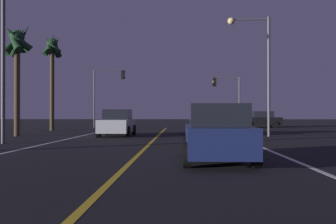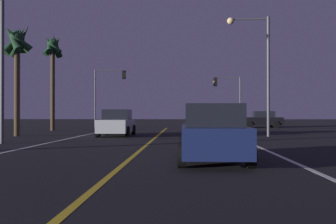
{
  "view_description": "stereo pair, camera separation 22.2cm",
  "coord_description": "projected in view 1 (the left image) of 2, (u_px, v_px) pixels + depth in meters",
  "views": [
    {
      "loc": [
        1.46,
        -0.66,
        1.42
      ],
      "look_at": [
        0.51,
        27.59,
        1.56
      ],
      "focal_mm": 40.06,
      "sensor_mm": 36.0,
      "label": 1
    },
    {
      "loc": [
        1.68,
        -0.66,
        1.42
      ],
      "look_at": [
        0.51,
        27.59,
        1.56
      ],
      "focal_mm": 40.06,
      "sensor_mm": 36.0,
      "label": 2
    }
  ],
  "objects": [
    {
      "name": "lane_edge_right",
      "position": [
        261.0,
        147.0,
        16.03
      ],
      "size": [
        0.16,
        43.02,
        0.01
      ],
      "primitive_type": "cube",
      "color": "silver",
      "rests_on": "ground"
    },
    {
      "name": "lane_edge_left",
      "position": [
        35.0,
        146.0,
        16.36
      ],
      "size": [
        0.16,
        43.02,
        0.01
      ],
      "primitive_type": "cube",
      "color": "silver",
      "rests_on": "ground"
    },
    {
      "name": "lane_center_divider",
      "position": [
        147.0,
        146.0,
        16.2
      ],
      "size": [
        0.16,
        43.02,
        0.01
      ],
      "primitive_type": "cube",
      "color": "gold",
      "rests_on": "ground"
    },
    {
      "name": "car_oncoming",
      "position": [
        117.0,
        123.0,
        23.95
      ],
      "size": [
        2.02,
        4.3,
        1.7
      ],
      "rotation": [
        0.0,
        0.0,
        -1.57
      ],
      "color": "black",
      "rests_on": "ground"
    },
    {
      "name": "car_lead_same_lane",
      "position": [
        217.0,
        134.0,
        11.09
      ],
      "size": [
        2.02,
        4.3,
        1.7
      ],
      "rotation": [
        0.0,
        0.0,
        1.57
      ],
      "color": "black",
      "rests_on": "ground"
    },
    {
      "name": "car_ahead_far",
      "position": [
        203.0,
        123.0,
        25.34
      ],
      "size": [
        2.02,
        4.3,
        1.7
      ],
      "rotation": [
        0.0,
        0.0,
        1.57
      ],
      "color": "black",
      "rests_on": "ground"
    },
    {
      "name": "car_crossing_side",
      "position": [
        260.0,
        120.0,
        38.93
      ],
      "size": [
        4.3,
        2.02,
        1.7
      ],
      "rotation": [
        0.0,
        0.0,
        3.14
      ],
      "color": "black",
      "rests_on": "ground"
    },
    {
      "name": "traffic_light_near_right",
      "position": [
        226.0,
        90.0,
        38.01
      ],
      "size": [
        2.8,
        0.36,
        5.17
      ],
      "rotation": [
        0.0,
        0.0,
        3.14
      ],
      "color": "#4C4C51",
      "rests_on": "ground"
    },
    {
      "name": "traffic_light_near_left",
      "position": [
        109.0,
        85.0,
        38.42
      ],
      "size": [
        3.28,
        0.36,
        5.94
      ],
      "color": "#4C4C51",
      "rests_on": "ground"
    },
    {
      "name": "street_lamp_left_mid",
      "position": [
        16.0,
        32.0,
        17.76
      ],
      "size": [
        2.71,
        0.44,
        8.36
      ],
      "color": "#4C4C51",
      "rests_on": "ground"
    },
    {
      "name": "street_lamp_right_far",
      "position": [
        258.0,
        59.0,
        23.39
      ],
      "size": [
        2.65,
        0.44,
        7.49
      ],
      "rotation": [
        0.0,
        0.0,
        3.14
      ],
      "color": "#4C4C51",
      "rests_on": "ground"
    },
    {
      "name": "palm_tree_left_mid",
      "position": [
        17.0,
        47.0,
        23.75
      ],
      "size": [
        2.26,
        2.11,
        7.24
      ],
      "color": "#473826",
      "rests_on": "ground"
    },
    {
      "name": "palm_tree_left_far",
      "position": [
        52.0,
        54.0,
        31.68
      ],
      "size": [
        1.88,
        2.07,
        8.23
      ],
      "color": "#473826",
      "rests_on": "ground"
    }
  ]
}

